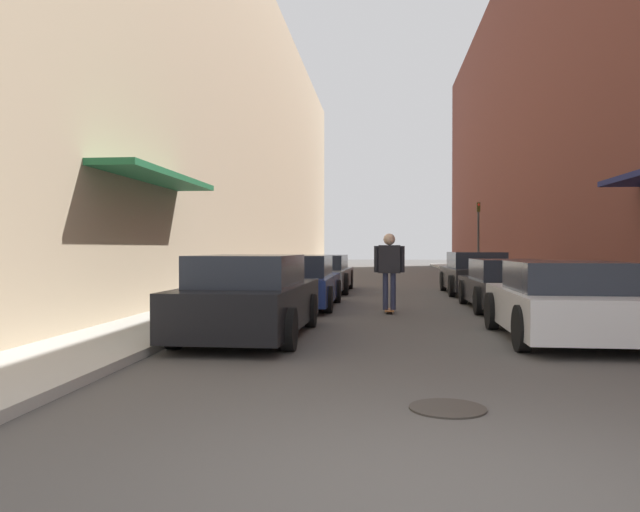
{
  "coord_description": "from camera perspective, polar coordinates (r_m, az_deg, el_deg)",
  "views": [
    {
      "loc": [
        -0.39,
        -3.7,
        1.47
      ],
      "look_at": [
        -1.8,
        10.22,
        1.28
      ],
      "focal_mm": 35.0,
      "sensor_mm": 36.0,
      "label": 1
    }
  ],
  "objects": [
    {
      "name": "ground",
      "position": [
        23.36,
        6.72,
        -2.85
      ],
      "size": [
        107.83,
        107.83,
        0.0
      ],
      "primitive_type": "plane",
      "color": "#4C4947"
    },
    {
      "name": "parked_car_right_2",
      "position": [
        20.39,
        13.98,
        -1.59
      ],
      "size": [
        1.9,
        4.36,
        1.33
      ],
      "color": "#232326",
      "rests_on": "ground"
    },
    {
      "name": "parked_car_right_1",
      "position": [
        15.43,
        16.7,
        -2.58
      ],
      "size": [
        1.85,
        4.28,
        1.2
      ],
      "color": "#232326",
      "rests_on": "ground"
    },
    {
      "name": "parked_car_left_1",
      "position": [
        15.37,
        -2.12,
        -2.43
      ],
      "size": [
        1.95,
        4.39,
        1.28
      ],
      "color": "navy",
      "rests_on": "ground"
    },
    {
      "name": "skateboarder",
      "position": [
        14.11,
        6.35,
        -0.73
      ],
      "size": [
        0.69,
        0.78,
        1.79
      ],
      "color": "brown",
      "rests_on": "ground"
    },
    {
      "name": "curb_strip_left",
      "position": [
        28.54,
        -2.41,
        -2.07
      ],
      "size": [
        1.8,
        49.02,
        0.12
      ],
      "color": "#A3A099",
      "rests_on": "ground"
    },
    {
      "name": "parked_car_left_2",
      "position": [
        20.81,
        0.15,
        -1.63
      ],
      "size": [
        1.93,
        4.65,
        1.23
      ],
      "color": "gray",
      "rests_on": "ground"
    },
    {
      "name": "curb_strip_right",
      "position": [
        28.66,
        15.48,
        -2.08
      ],
      "size": [
        1.8,
        49.02,
        0.12
      ],
      "color": "#A3A099",
      "rests_on": "ground"
    },
    {
      "name": "manhole_cover",
      "position": [
        5.95,
        11.59,
        -13.48
      ],
      "size": [
        0.7,
        0.7,
        0.02
      ],
      "color": "#332D28",
      "rests_on": "ground"
    },
    {
      "name": "building_row_left",
      "position": [
        29.48,
        -8.1,
        10.55
      ],
      "size": [
        4.9,
        49.02,
        12.97
      ],
      "color": "tan",
      "rests_on": "ground"
    },
    {
      "name": "traffic_light",
      "position": [
        30.43,
        14.28,
        2.27
      ],
      "size": [
        0.16,
        0.22,
        3.49
      ],
      "color": "#2D2D2D",
      "rests_on": "curb_strip_right"
    },
    {
      "name": "building_row_right",
      "position": [
        29.85,
        21.16,
        12.22
      ],
      "size": [
        4.9,
        49.02,
        14.85
      ],
      "color": "brown",
      "rests_on": "ground"
    },
    {
      "name": "parked_car_right_0",
      "position": [
        10.6,
        21.54,
        -3.94
      ],
      "size": [
        2.03,
        3.95,
        1.25
      ],
      "color": "silver",
      "rests_on": "ground"
    },
    {
      "name": "parked_car_left_0",
      "position": [
        10.28,
        -6.41,
        -3.83
      ],
      "size": [
        1.86,
        4.33,
        1.35
      ],
      "color": "black",
      "rests_on": "ground"
    }
  ]
}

